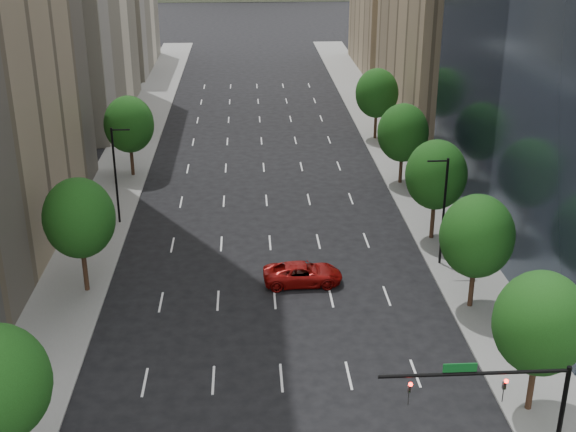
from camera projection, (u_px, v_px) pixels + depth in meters
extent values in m
cube|color=slate|center=(87.00, 246.00, 64.02)|extent=(6.00, 200.00, 0.15)
cube|color=slate|center=(448.00, 238.00, 65.64)|extent=(6.00, 200.00, 0.15)
cube|color=beige|center=(109.00, 16.00, 130.16)|extent=(14.00, 26.00, 18.00)
cube|color=#8C7759|center=(452.00, 3.00, 97.30)|extent=(14.00, 30.00, 30.00)
cube|color=#8C7759|center=(399.00, 22.00, 130.41)|extent=(14.00, 26.00, 16.00)
cylinder|color=#382316|center=(532.00, 381.00, 42.70)|extent=(0.36, 0.36, 4.00)
ellipsoid|color=#153A0F|center=(540.00, 323.00, 41.26)|extent=(5.20, 5.20, 5.98)
cylinder|color=#382316|center=(472.00, 283.00, 53.78)|extent=(0.36, 0.36, 3.90)
ellipsoid|color=#153A0F|center=(477.00, 236.00, 52.38)|extent=(5.20, 5.20, 5.98)
cylinder|color=#382316|center=(433.00, 217.00, 64.81)|extent=(0.36, 0.36, 4.10)
ellipsoid|color=#153A0F|center=(436.00, 175.00, 63.33)|extent=(5.20, 5.20, 5.98)
cylinder|color=#382316|center=(401.00, 166.00, 77.77)|extent=(0.36, 0.36, 3.80)
ellipsoid|color=#153A0F|center=(403.00, 133.00, 76.40)|extent=(5.20, 5.20, 5.98)
cylinder|color=#382316|center=(375.00, 123.00, 92.49)|extent=(0.36, 0.36, 4.00)
ellipsoid|color=#153A0F|center=(377.00, 93.00, 91.04)|extent=(5.20, 5.20, 5.98)
cylinder|color=#382316|center=(85.00, 267.00, 55.95)|extent=(0.36, 0.36, 4.15)
ellipsoid|color=#153A0F|center=(79.00, 218.00, 54.46)|extent=(5.20, 5.20, 5.98)
cylinder|color=#382316|center=(132.00, 158.00, 79.96)|extent=(0.36, 0.36, 3.95)
ellipsoid|color=#153A0F|center=(129.00, 124.00, 78.54)|extent=(5.20, 5.20, 5.98)
cylinder|color=black|center=(444.00, 213.00, 59.23)|extent=(0.20, 0.20, 9.00)
cylinder|color=black|center=(438.00, 161.00, 57.54)|extent=(1.60, 0.14, 0.14)
cylinder|color=black|center=(116.00, 177.00, 67.03)|extent=(0.20, 0.20, 9.00)
cylinder|color=black|center=(121.00, 130.00, 65.43)|extent=(1.60, 0.14, 0.14)
cylinder|color=black|center=(559.00, 428.00, 36.54)|extent=(0.24, 0.24, 7.00)
cylinder|color=black|center=(474.00, 374.00, 35.04)|extent=(9.00, 0.18, 0.18)
imported|color=black|center=(505.00, 382.00, 35.33)|extent=(0.18, 0.22, 1.10)
imported|color=black|center=(410.00, 386.00, 35.09)|extent=(0.18, 0.22, 1.10)
sphere|color=#FF0C07|center=(506.00, 381.00, 35.08)|extent=(0.20, 0.20, 0.20)
sphere|color=#FF0C07|center=(411.00, 384.00, 34.85)|extent=(0.20, 0.20, 0.20)
cube|color=#0C591E|center=(460.00, 368.00, 34.87)|extent=(1.60, 0.06, 0.45)
ellipsoid|color=olive|center=(298.00, 0.00, 580.95)|extent=(440.00, 396.00, 240.00)
imported|color=maroon|center=(303.00, 274.00, 57.60)|extent=(6.13, 3.01, 1.68)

